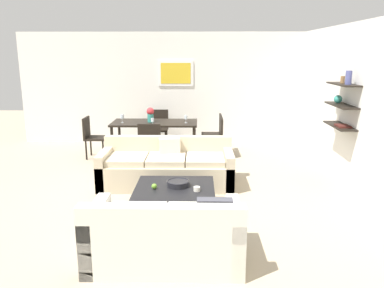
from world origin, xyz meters
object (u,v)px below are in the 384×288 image
object	(u,v)px
apple_on_coffee_table	(154,186)
dining_chair_foot	(150,142)
loveseat_white	(166,236)
coffee_table	(175,200)
dining_chair_head	(159,126)
dining_chair_left_near	(92,135)
wine_glass_foot	(152,120)
wine_glass_right_near	(186,118)
dining_chair_right_near	(216,135)
dining_chair_right_far	(215,131)
decorative_bowl	(178,183)
sofa_beige	(167,168)
dining_table	(155,125)
centerpiece_vase	(150,114)
candle_jar	(197,189)
wine_glass_left_near	(122,117)

from	to	relation	value
apple_on_coffee_table	dining_chair_foot	distance (m)	2.38
loveseat_white	coffee_table	distance (m)	1.29
dining_chair_head	dining_chair_left_near	world-z (taller)	same
wine_glass_foot	wine_glass_right_near	size ratio (longest dim) A/B	0.90
dining_chair_left_near	wine_glass_right_near	distance (m)	2.04
dining_chair_right_near	dining_chair_foot	distance (m)	1.48
dining_chair_right_far	dining_chair_left_near	size ratio (longest dim) A/B	1.00
decorative_bowl	dining_chair_left_near	size ratio (longest dim) A/B	0.36
dining_chair_left_near	dining_chair_right_near	bearing A→B (deg)	0.00
loveseat_white	wine_glass_foot	size ratio (longest dim) A/B	11.23
wine_glass_foot	sofa_beige	bearing A→B (deg)	-75.02
loveseat_white	dining_table	distance (m)	4.48
dining_chair_right_near	centerpiece_vase	distance (m)	1.49
dining_table	wine_glass_right_near	distance (m)	0.71
wine_glass_right_near	dining_chair_right_far	bearing A→B (deg)	25.45
loveseat_white	candle_jar	bearing A→B (deg)	74.17
dining_table	dining_chair_left_near	size ratio (longest dim) A/B	2.09
loveseat_white	dining_chair_foot	size ratio (longest dim) A/B	1.86
candle_jar	wine_glass_foot	distance (m)	3.07
wine_glass_left_near	apple_on_coffee_table	bearing A→B (deg)	-71.64
coffee_table	dining_chair_right_near	world-z (taller)	dining_chair_right_near
loveseat_white	decorative_bowl	world-z (taller)	loveseat_white
candle_jar	dining_table	bearing A→B (deg)	105.87
sofa_beige	loveseat_white	bearing A→B (deg)	-85.69
dining_chair_left_near	wine_glass_left_near	xyz separation A→B (m)	(0.64, 0.09, 0.38)
loveseat_white	dining_chair_foot	bearing A→B (deg)	99.57
dining_table	dining_chair_left_near	xyz separation A→B (m)	(-1.33, -0.20, -0.17)
dining_chair_right_far	wine_glass_left_near	xyz separation A→B (m)	(-2.01, -0.31, 0.38)
candle_jar	wine_glass_left_near	xyz separation A→B (m)	(-1.61, 3.16, 0.47)
dining_chair_foot	wine_glass_left_near	bearing A→B (deg)	132.74
decorative_bowl	dining_chair_right_far	size ratio (longest dim) A/B	0.36
coffee_table	dining_table	bearing A→B (deg)	101.18
dining_chair_right_near	wine_glass_right_near	xyz separation A→B (m)	(-0.64, 0.09, 0.36)
candle_jar	apple_on_coffee_table	size ratio (longest dim) A/B	1.17
dining_chair_right_near	wine_glass_foot	bearing A→B (deg)	-172.19
candle_jar	dining_chair_head	bearing A→B (deg)	102.73
dining_chair_right_far	wine_glass_foot	distance (m)	1.49
loveseat_white	wine_glass_right_near	distance (m)	4.36
dining_chair_foot	wine_glass_foot	xyz separation A→B (m)	(-0.00, 0.47, 0.35)
candle_jar	dining_chair_foot	xyz separation A→B (m)	(-0.93, 2.43, 0.09)
centerpiece_vase	dining_chair_head	bearing A→B (deg)	84.19
sofa_beige	decorative_bowl	bearing A→B (deg)	-77.62
loveseat_white	wine_glass_left_near	xyz separation A→B (m)	(-1.29, 4.32, 0.59)
sofa_beige	wine_glass_right_near	distance (m)	1.93
dining_chair_right_near	wine_glass_left_near	distance (m)	2.05
dining_table	wine_glass_left_near	distance (m)	0.72
dining_chair_left_near	wine_glass_right_near	xyz separation A→B (m)	(2.01, 0.09, 0.36)
dining_chair_foot	loveseat_white	bearing A→B (deg)	-80.43
centerpiece_vase	wine_glass_right_near	bearing A→B (deg)	-7.16
dining_chair_right_near	dining_chair_foot	xyz separation A→B (m)	(-1.33, -0.65, 0.00)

